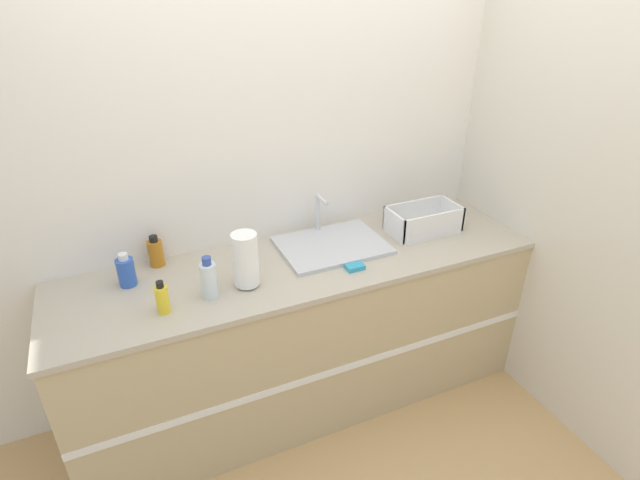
# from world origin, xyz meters

# --- Properties ---
(ground_plane) EXTENTS (12.00, 12.00, 0.00)m
(ground_plane) POSITION_xyz_m (0.00, 0.00, 0.00)
(ground_plane) COLOR tan
(wall_back) EXTENTS (4.85, 0.06, 2.60)m
(wall_back) POSITION_xyz_m (0.00, 0.69, 1.30)
(wall_back) COLOR silver
(wall_back) RESTS_ON ground_plane
(wall_right) EXTENTS (0.06, 2.66, 2.60)m
(wall_right) POSITION_xyz_m (1.26, 0.33, 1.30)
(wall_right) COLOR beige
(wall_right) RESTS_ON ground_plane
(counter_cabinet) EXTENTS (2.48, 0.68, 0.93)m
(counter_cabinet) POSITION_xyz_m (0.00, 0.33, 0.46)
(counter_cabinet) COLOR tan
(counter_cabinet) RESTS_ON ground_plane
(sink) EXTENTS (0.56, 0.42, 0.24)m
(sink) POSITION_xyz_m (0.20, 0.41, 0.94)
(sink) COLOR silver
(sink) RESTS_ON counter_cabinet
(paper_towel_roll) EXTENTS (0.12, 0.12, 0.27)m
(paper_towel_roll) POSITION_xyz_m (-0.33, 0.23, 1.06)
(paper_towel_roll) COLOR #4C4C51
(paper_towel_roll) RESTS_ON counter_cabinet
(dish_rack) EXTENTS (0.40, 0.22, 0.15)m
(dish_rack) POSITION_xyz_m (0.74, 0.36, 0.98)
(dish_rack) COLOR white
(dish_rack) RESTS_ON counter_cabinet
(bottle_blue) EXTENTS (0.08, 0.08, 0.17)m
(bottle_blue) POSITION_xyz_m (-0.84, 0.46, 1.00)
(bottle_blue) COLOR #2D56B7
(bottle_blue) RESTS_ON counter_cabinet
(bottle_yellow) EXTENTS (0.06, 0.06, 0.15)m
(bottle_yellow) POSITION_xyz_m (-0.72, 0.17, 1.00)
(bottle_yellow) COLOR yellow
(bottle_yellow) RESTS_ON counter_cabinet
(bottle_amber) EXTENTS (0.07, 0.07, 0.16)m
(bottle_amber) POSITION_xyz_m (-0.68, 0.59, 1.00)
(bottle_amber) COLOR #B26B19
(bottle_amber) RESTS_ON counter_cabinet
(bottle_clear) EXTENTS (0.07, 0.07, 0.21)m
(bottle_clear) POSITION_xyz_m (-0.51, 0.21, 1.02)
(bottle_clear) COLOR silver
(bottle_clear) RESTS_ON counter_cabinet
(sponge) EXTENTS (0.09, 0.06, 0.02)m
(sponge) POSITION_xyz_m (0.20, 0.15, 0.94)
(sponge) COLOR #3399BF
(sponge) RESTS_ON counter_cabinet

